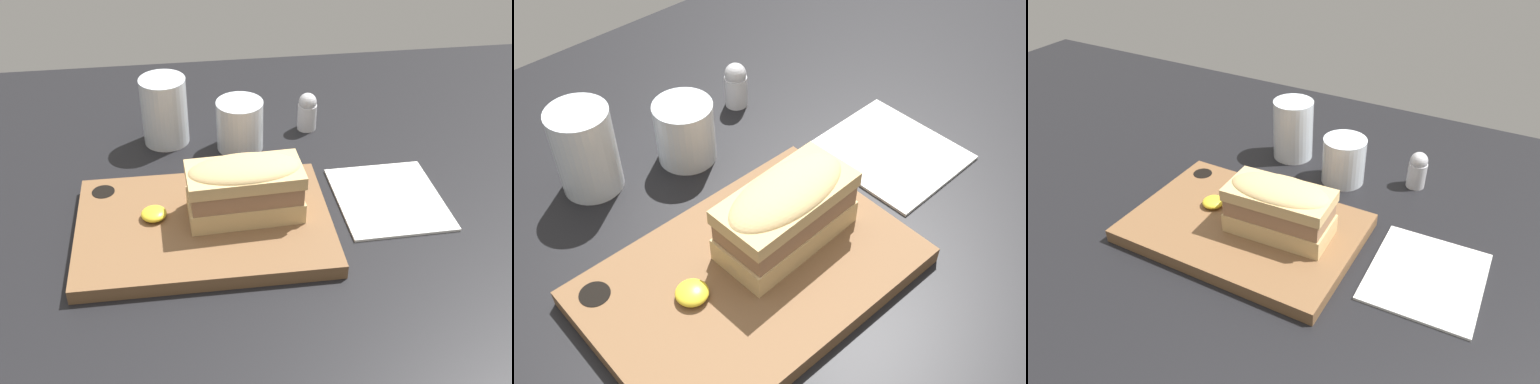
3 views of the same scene
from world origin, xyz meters
TOP-DOWN VIEW (x-y plane):
  - dining_table at (0.00, 0.00)cm, footprint 190.30×119.64cm
  - serving_board at (4.43, 5.87)cm, footprint 33.82×22.84cm
  - sandwich at (10.12, 6.57)cm, footprint 15.46×8.03cm
  - mustard_dollop at (-2.07, 7.18)cm, footprint 3.43×3.43cm
  - water_glass at (0.19, 30.09)cm, footprint 7.35×7.35cm
  - wine_glass at (11.69, 26.59)cm, footprint 7.44×7.44cm
  - napkin at (31.28, 9.48)cm, footprint 15.28×17.13cm
  - salt_shaker at (23.47, 30.88)cm, footprint 3.15×3.15cm

SIDE VIEW (x-z plane):
  - dining_table at x=0.00cm, z-range 0.00..2.00cm
  - napkin at x=31.28cm, z-range 2.00..2.40cm
  - serving_board at x=4.43cm, z-range 1.98..4.04cm
  - mustard_dollop at x=-2.07cm, z-range 4.01..5.38cm
  - salt_shaker at x=23.47cm, z-range 2.03..8.56cm
  - wine_glass at x=11.69cm, z-range 1.70..9.80cm
  - water_glass at x=0.19cm, z-range 1.26..12.35cm
  - sandwich at x=10.12cm, z-range 4.33..12.71cm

